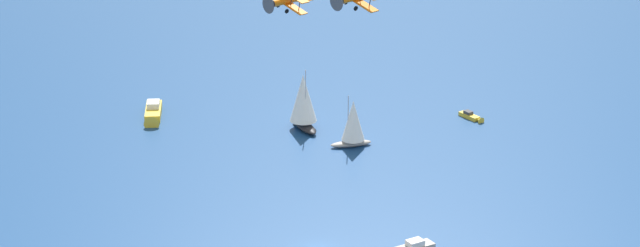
% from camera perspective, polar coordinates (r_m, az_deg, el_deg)
% --- Properties ---
extents(sailboat_inshore, '(6.83, 3.94, 8.66)m').
position_cam_1_polar(sailboat_inshore, '(205.79, 1.46, 0.02)').
color(sailboat_inshore, '#9E9993').
rests_on(sailboat_inshore, ground_plane).
extents(motorboat_trailing, '(3.76, 10.26, 2.91)m').
position_cam_1_polar(motorboat_trailing, '(220.54, -7.37, 0.43)').
color(motorboat_trailing, gold).
rests_on(motorboat_trailing, ground_plane).
extents(sailboat_outer_ring_a, '(5.40, 8.47, 10.52)m').
position_cam_1_polar(sailboat_outer_ring_a, '(212.81, -0.74, 0.99)').
color(sailboat_outer_ring_a, black).
rests_on(sailboat_outer_ring_a, ground_plane).
extents(motorboat_outer_ring_d, '(3.30, 5.16, 1.47)m').
position_cam_1_polar(motorboat_outer_ring_d, '(219.90, 6.72, 0.29)').
color(motorboat_outer_ring_d, gold).
rests_on(motorboat_outer_ring_d, ground_plane).
extents(biplane_wingman, '(7.05, 7.05, 3.68)m').
position_cam_1_polar(biplane_wingman, '(166.92, -1.48, 5.48)').
color(biplane_wingman, orange).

